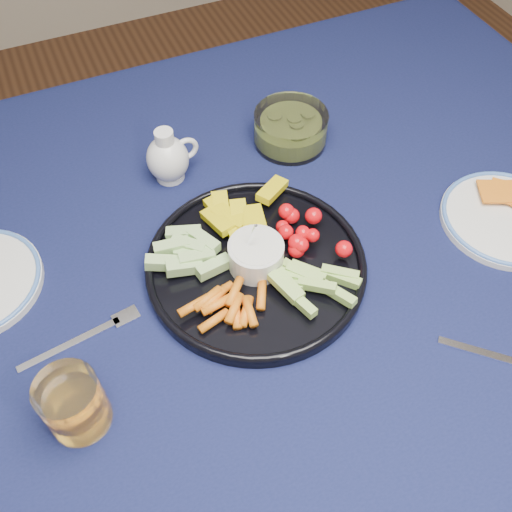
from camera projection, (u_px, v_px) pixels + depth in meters
name	position (u px, v px, depth m)	size (l,w,h in m)	color
dining_table	(191.00, 308.00, 0.91)	(1.67, 1.07, 0.75)	#52341B
crudite_platter	(254.00, 263.00, 0.83)	(0.32, 0.32, 0.10)	black
creamer_pitcher	(168.00, 158.00, 0.93)	(0.09, 0.07, 0.10)	white
pickle_bowl	(290.00, 130.00, 0.99)	(0.13, 0.13, 0.06)	white
cheese_plate	(506.00, 217.00, 0.89)	(0.20, 0.20, 0.02)	silver
juice_tumbler	(75.00, 406.00, 0.68)	(0.07, 0.07, 0.09)	white
fork_left	(90.00, 335.00, 0.78)	(0.17, 0.04, 0.00)	white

